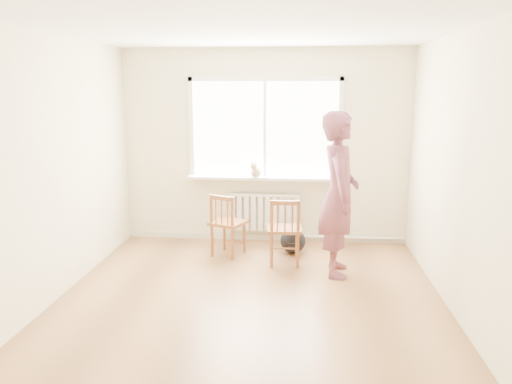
% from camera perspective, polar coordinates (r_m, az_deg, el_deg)
% --- Properties ---
extents(floor, '(4.50, 4.50, 0.00)m').
position_cam_1_polar(floor, '(5.18, -0.87, -12.76)').
color(floor, '#A26F42').
rests_on(floor, ground).
extents(ceiling, '(4.50, 4.50, 0.00)m').
position_cam_1_polar(ceiling, '(4.75, -0.97, 18.39)').
color(ceiling, white).
rests_on(ceiling, back_wall).
extents(back_wall, '(4.00, 0.01, 2.70)m').
position_cam_1_polar(back_wall, '(7.00, 1.04, 5.16)').
color(back_wall, beige).
rests_on(back_wall, ground).
extents(window, '(2.12, 0.05, 1.42)m').
position_cam_1_polar(window, '(6.95, 1.03, 7.70)').
color(window, white).
rests_on(window, back_wall).
extents(windowsill, '(2.15, 0.22, 0.04)m').
position_cam_1_polar(windowsill, '(6.96, 0.96, 1.62)').
color(windowsill, white).
rests_on(windowsill, back_wall).
extents(radiator, '(1.00, 0.12, 0.55)m').
position_cam_1_polar(radiator, '(7.08, 0.96, -2.26)').
color(radiator, white).
rests_on(radiator, back_wall).
extents(heating_pipe, '(1.40, 0.04, 0.04)m').
position_cam_1_polar(heating_pipe, '(7.22, 10.95, -5.15)').
color(heating_pipe, silver).
rests_on(heating_pipe, back_wall).
extents(baseboard, '(4.00, 0.03, 0.08)m').
position_cam_1_polar(baseboard, '(7.26, 0.99, -5.18)').
color(baseboard, beige).
rests_on(baseboard, ground).
extents(chair_left, '(0.53, 0.52, 0.83)m').
position_cam_1_polar(chair_left, '(6.49, -3.42, -3.79)').
color(chair_left, '#97552C').
rests_on(chair_left, floor).
extents(chair_right, '(0.44, 0.42, 0.84)m').
position_cam_1_polar(chair_right, '(6.16, 3.28, -4.54)').
color(chair_right, '#97552C').
rests_on(chair_right, floor).
extents(person, '(0.46, 0.70, 1.91)m').
position_cam_1_polar(person, '(5.82, 9.44, -0.29)').
color(person, '#B23B57').
rests_on(person, floor).
extents(cat, '(0.21, 0.36, 0.25)m').
position_cam_1_polar(cat, '(6.86, -0.01, 2.50)').
color(cat, beige).
rests_on(cat, windowsill).
extents(backpack, '(0.34, 0.26, 0.33)m').
position_cam_1_polar(backpack, '(6.67, 4.24, -5.60)').
color(backpack, black).
rests_on(backpack, floor).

